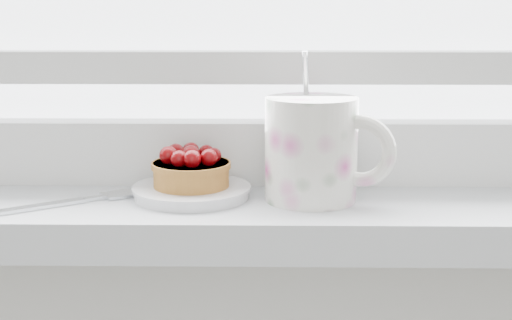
{
  "coord_description": "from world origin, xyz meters",
  "views": [
    {
      "loc": [
        0.02,
        1.18,
        1.13
      ],
      "look_at": [
        0.01,
        1.88,
        0.98
      ],
      "focal_mm": 50.0,
      "sensor_mm": 36.0,
      "label": 1
    }
  ],
  "objects_px": {
    "raspberry_tart": "(191,169)",
    "fork": "(65,203)",
    "floral_mug": "(315,147)",
    "saucer": "(192,192)"
  },
  "relations": [
    {
      "from": "raspberry_tart",
      "to": "fork",
      "type": "bearing_deg",
      "value": -166.37
    },
    {
      "from": "saucer",
      "to": "floral_mug",
      "type": "xyz_separation_m",
      "value": [
        0.13,
        -0.01,
        0.05
      ]
    },
    {
      "from": "raspberry_tart",
      "to": "fork",
      "type": "height_order",
      "value": "raspberry_tart"
    },
    {
      "from": "fork",
      "to": "floral_mug",
      "type": "bearing_deg",
      "value": 4.9
    },
    {
      "from": "raspberry_tart",
      "to": "fork",
      "type": "xyz_separation_m",
      "value": [
        -0.12,
        -0.03,
        -0.03
      ]
    },
    {
      "from": "floral_mug",
      "to": "fork",
      "type": "distance_m",
      "value": 0.26
    },
    {
      "from": "raspberry_tart",
      "to": "floral_mug",
      "type": "height_order",
      "value": "floral_mug"
    },
    {
      "from": "raspberry_tart",
      "to": "fork",
      "type": "relative_size",
      "value": 0.42
    },
    {
      "from": "raspberry_tart",
      "to": "floral_mug",
      "type": "bearing_deg",
      "value": -3.87
    },
    {
      "from": "saucer",
      "to": "floral_mug",
      "type": "bearing_deg",
      "value": -3.93
    }
  ]
}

